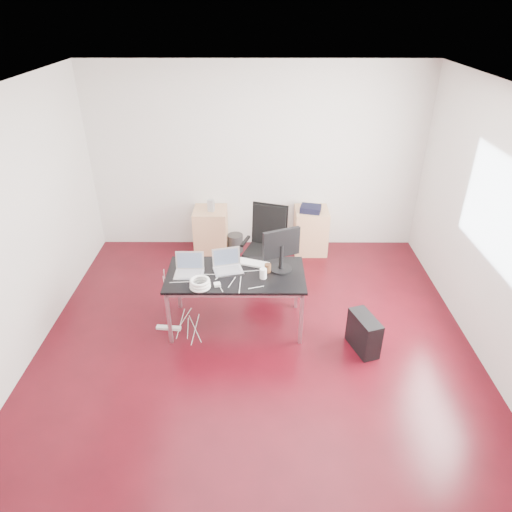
{
  "coord_description": "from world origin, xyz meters",
  "views": [
    {
      "loc": [
        0.02,
        -4.13,
        3.52
      ],
      "look_at": [
        0.0,
        0.55,
        0.85
      ],
      "focal_mm": 32.0,
      "sensor_mm": 36.0,
      "label": 1
    }
  ],
  "objects_px": {
    "filing_cabinet_left": "(211,230)",
    "filing_cabinet_right": "(311,231)",
    "office_chair": "(266,242)",
    "desk": "(236,278)",
    "pc_tower": "(364,333)"
  },
  "relations": [
    {
      "from": "filing_cabinet_left",
      "to": "desk",
      "type": "bearing_deg",
      "value": -75.87
    },
    {
      "from": "filing_cabinet_left",
      "to": "pc_tower",
      "type": "bearing_deg",
      "value": -50.36
    },
    {
      "from": "filing_cabinet_left",
      "to": "pc_tower",
      "type": "xyz_separation_m",
      "value": [
        1.93,
        -2.33,
        -0.13
      ]
    },
    {
      "from": "office_chair",
      "to": "filing_cabinet_left",
      "type": "height_order",
      "value": "office_chair"
    },
    {
      "from": "desk",
      "to": "pc_tower",
      "type": "distance_m",
      "value": 1.59
    },
    {
      "from": "desk",
      "to": "filing_cabinet_right",
      "type": "bearing_deg",
      "value": 60.14
    },
    {
      "from": "desk",
      "to": "filing_cabinet_left",
      "type": "height_order",
      "value": "desk"
    },
    {
      "from": "filing_cabinet_right",
      "to": "pc_tower",
      "type": "distance_m",
      "value": 2.36
    },
    {
      "from": "filing_cabinet_left",
      "to": "filing_cabinet_right",
      "type": "bearing_deg",
      "value": 0.0
    },
    {
      "from": "desk",
      "to": "filing_cabinet_left",
      "type": "bearing_deg",
      "value": 104.13
    },
    {
      "from": "filing_cabinet_right",
      "to": "filing_cabinet_left",
      "type": "bearing_deg",
      "value": 180.0
    },
    {
      "from": "desk",
      "to": "office_chair",
      "type": "relative_size",
      "value": 1.48
    },
    {
      "from": "filing_cabinet_right",
      "to": "office_chair",
      "type": "bearing_deg",
      "value": -129.25
    },
    {
      "from": "desk",
      "to": "office_chair",
      "type": "distance_m",
      "value": 1.08
    },
    {
      "from": "desk",
      "to": "filing_cabinet_right",
      "type": "height_order",
      "value": "desk"
    }
  ]
}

